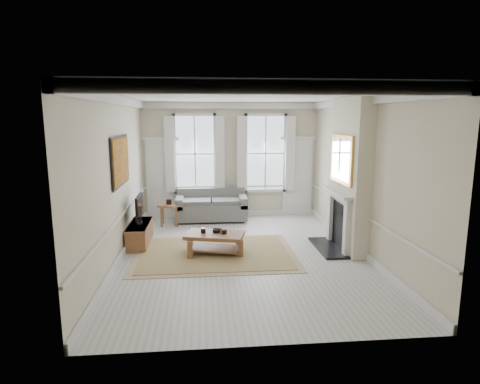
{
  "coord_description": "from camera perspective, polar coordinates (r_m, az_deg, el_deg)",
  "views": [
    {
      "loc": [
        -0.83,
        -8.35,
        2.94
      ],
      "look_at": [
        0.02,
        0.76,
        1.25
      ],
      "focal_mm": 30.0,
      "sensor_mm": 36.0,
      "label": 1
    }
  ],
  "objects": [
    {
      "name": "tv",
      "position": [
        9.65,
        -14.1,
        -2.11
      ],
      "size": [
        0.08,
        0.9,
        0.68
      ],
      "color": "black",
      "rests_on": "tv_stand"
    },
    {
      "name": "window_left",
      "position": [
        11.94,
        -6.42,
        5.41
      ],
      "size": [
        1.26,
        0.2,
        2.2
      ],
      "primitive_type": null,
      "color": "#B2BCC6",
      "rests_on": "back_wall"
    },
    {
      "name": "window_right",
      "position": [
        12.09,
        3.63,
        5.51
      ],
      "size": [
        1.26,
        0.2,
        2.2
      ],
      "primitive_type": null,
      "color": "#B2BCC6",
      "rests_on": "back_wall"
    },
    {
      "name": "hearth",
      "position": [
        9.46,
        12.44,
        -7.73
      ],
      "size": [
        0.55,
        1.5,
        0.05
      ],
      "primitive_type": "cube",
      "color": "black",
      "rests_on": "floor"
    },
    {
      "name": "ceiling",
      "position": [
        8.4,
        0.34,
        13.6
      ],
      "size": [
        7.2,
        7.2,
        0.0
      ],
      "primitive_type": "plane",
      "rotation": [
        3.14,
        0.0,
        0.0
      ],
      "color": "white",
      "rests_on": "back_wall"
    },
    {
      "name": "rug",
      "position": [
        8.94,
        -3.57,
        -8.68
      ],
      "size": [
        3.5,
        2.6,
        0.02
      ],
      "primitive_type": "cube",
      "color": "olive",
      "rests_on": "floor"
    },
    {
      "name": "coffee_table",
      "position": [
        8.82,
        -3.59,
        -6.39
      ],
      "size": [
        1.38,
        1.01,
        0.47
      ],
      "rotation": [
        0.0,
        0.0,
        -0.25
      ],
      "color": "brown",
      "rests_on": "rug"
    },
    {
      "name": "tv_stand",
      "position": [
        9.81,
        -14.07,
        -5.78
      ],
      "size": [
        0.45,
        1.39,
        0.5
      ],
      "primitive_type": "cube",
      "color": "brown",
      "rests_on": "floor"
    },
    {
      "name": "fireplace",
      "position": [
        9.33,
        13.78,
        -3.52
      ],
      "size": [
        0.21,
        1.45,
        1.33
      ],
      "color": "silver",
      "rests_on": "floor"
    },
    {
      "name": "floor",
      "position": [
        8.89,
        0.32,
        -8.85
      ],
      "size": [
        7.2,
        7.2,
        0.0
      ],
      "primitive_type": "plane",
      "color": "#B7B5AD",
      "rests_on": "ground"
    },
    {
      "name": "door_right",
      "position": [
        12.38,
        8.16,
        2.05
      ],
      "size": [
        0.9,
        0.08,
        2.3
      ],
      "primitive_type": "cube",
      "color": "silver",
      "rests_on": "floor"
    },
    {
      "name": "ceramic_pot_b",
      "position": [
        8.75,
        -2.28,
        -5.67
      ],
      "size": [
        0.12,
        0.12,
        0.09
      ],
      "primitive_type": "cylinder",
      "color": "black",
      "rests_on": "coffee_table"
    },
    {
      "name": "back_wall",
      "position": [
        12.04,
        -1.38,
        4.55
      ],
      "size": [
        5.2,
        0.0,
        5.2
      ],
      "primitive_type": "plane",
      "rotation": [
        1.57,
        0.0,
        0.0
      ],
      "color": "beige",
      "rests_on": "floor"
    },
    {
      "name": "ceramic_pot_a",
      "position": [
        8.83,
        -5.24,
        -5.49
      ],
      "size": [
        0.11,
        0.11,
        0.11
      ],
      "primitive_type": "cylinder",
      "color": "black",
      "rests_on": "coffee_table"
    },
    {
      "name": "painting",
      "position": [
        8.86,
        -16.62,
        4.27
      ],
      "size": [
        0.05,
        1.66,
        1.06
      ],
      "primitive_type": "cube",
      "color": "#BD8320",
      "rests_on": "left_wall"
    },
    {
      "name": "mirror",
      "position": [
        9.12,
        14.2,
        4.54
      ],
      "size": [
        0.06,
        1.26,
        1.06
      ],
      "primitive_type": "cube",
      "color": "gold",
      "rests_on": "chimney_breast"
    },
    {
      "name": "side_table",
      "position": [
        11.28,
        -10.03,
        -2.27
      ],
      "size": [
        0.63,
        0.63,
        0.6
      ],
      "rotation": [
        0.0,
        0.0,
        -0.37
      ],
      "color": "brown",
      "rests_on": "floor"
    },
    {
      "name": "bowl",
      "position": [
        8.89,
        -3.3,
        -5.52
      ],
      "size": [
        0.29,
        0.29,
        0.06
      ],
      "primitive_type": "imported",
      "rotation": [
        0.0,
        0.0,
        -0.27
      ],
      "color": "black",
      "rests_on": "coffee_table"
    },
    {
      "name": "door_left",
      "position": [
        12.1,
        -11.09,
        1.77
      ],
      "size": [
        0.9,
        0.08,
        2.3
      ],
      "primitive_type": "cube",
      "color": "silver",
      "rests_on": "floor"
    },
    {
      "name": "chimney_breast",
      "position": [
        9.23,
        15.37,
        2.37
      ],
      "size": [
        0.35,
        1.7,
        3.38
      ],
      "primitive_type": "cube",
      "color": "beige",
      "rests_on": "floor"
    },
    {
      "name": "sofa",
      "position": [
        11.74,
        -4.08,
        -2.19
      ],
      "size": [
        2.02,
        0.98,
        0.9
      ],
      "color": "#62615F",
      "rests_on": "floor"
    },
    {
      "name": "right_wall",
      "position": [
        9.11,
        16.84,
        2.19
      ],
      "size": [
        0.0,
        7.2,
        7.2
      ],
      "primitive_type": "plane",
      "rotation": [
        1.57,
        0.0,
        -1.57
      ],
      "color": "beige",
      "rests_on": "floor"
    },
    {
      "name": "left_wall",
      "position": [
        8.62,
        -17.14,
        1.73
      ],
      "size": [
        0.0,
        7.2,
        7.2
      ],
      "primitive_type": "plane",
      "rotation": [
        1.57,
        0.0,
        1.57
      ],
      "color": "beige",
      "rests_on": "floor"
    }
  ]
}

